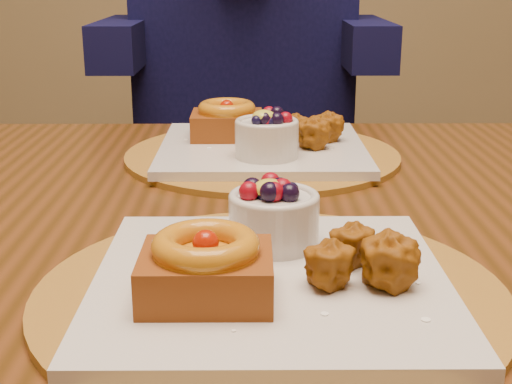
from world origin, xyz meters
TOP-DOWN VIEW (x-y plane):
  - dining_table at (0.00, 0.01)m, footprint 1.60×0.90m
  - place_setting_near at (0.00, -0.20)m, footprint 0.38×0.38m
  - place_setting_far at (0.00, 0.23)m, footprint 0.38×0.38m
  - chair_far at (-0.00, 0.81)m, footprint 0.50×0.50m

SIDE VIEW (x-z plane):
  - chair_far at x=0.00m, z-range 0.05..0.91m
  - dining_table at x=0.00m, z-range 0.30..1.06m
  - place_setting_near at x=0.00m, z-range 0.74..0.82m
  - place_setting_far at x=0.00m, z-range 0.74..0.82m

